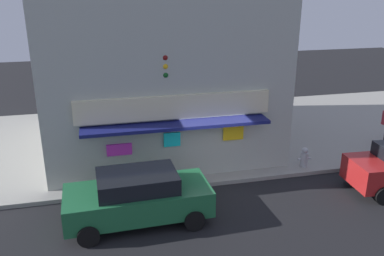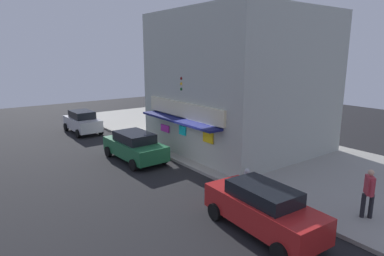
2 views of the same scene
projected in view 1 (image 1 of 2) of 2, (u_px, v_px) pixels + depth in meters
name	position (u px, v px, depth m)	size (l,w,h in m)	color
ground_plane	(217.00, 186.00, 15.08)	(57.18, 57.18, 0.00)	black
sidewalk	(186.00, 136.00, 19.77)	(38.12, 10.30, 0.16)	gray
corner_building	(156.00, 50.00, 17.87)	(9.22, 9.42, 8.37)	#ADB2A8
traffic_light	(165.00, 95.00, 14.53)	(0.32, 0.58, 4.93)	black
fire_hydrant	(304.00, 157.00, 16.19)	(0.54, 0.30, 0.81)	#B2B2B7
trash_can	(238.00, 156.00, 16.23)	(0.46, 0.46, 0.86)	#2D2D2D
potted_plant_by_doorway	(179.00, 141.00, 17.39)	(0.64, 0.64, 1.01)	gray
parked_car_green	(138.00, 196.00, 12.60)	(4.53, 2.23, 1.66)	#1E6038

